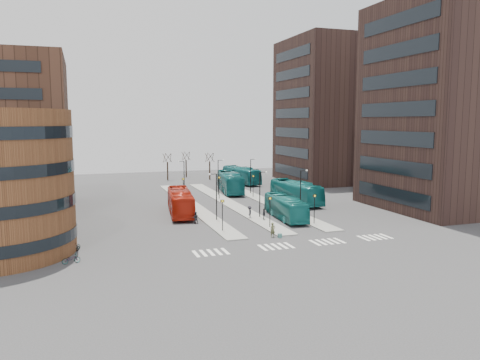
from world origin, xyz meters
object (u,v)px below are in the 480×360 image
object	(u,v)px
commuter_c	(249,212)
bicycle_near	(71,259)
traveller	(273,230)
suitcase	(280,236)
red_bus	(180,202)
bicycle_far	(72,246)
teal_bus_b	(230,182)
teal_bus_c	(296,192)
commuter_a	(196,218)
teal_bus_a	(285,207)
teal_bus_d	(241,175)
commuter_b	(264,215)
bicycle_mid	(72,248)

from	to	relation	value
commuter_c	bicycle_near	xyz separation A→B (m)	(-22.12, -13.29, -0.42)
traveller	commuter_c	bearing A→B (deg)	83.45
suitcase	traveller	world-z (taller)	traveller
red_bus	bicycle_far	distance (m)	20.05
red_bus	teal_bus_b	distance (m)	21.37
teal_bus_b	traveller	xyz separation A→B (m)	(-5.52, -33.26, -1.02)
teal_bus_c	bicycle_near	size ratio (longest dim) A/B	7.78
bicycle_near	bicycle_far	xyz separation A→B (m)	(0.00, 4.85, -0.01)
suitcase	teal_bus_b	xyz separation A→B (m)	(4.89, 33.79, 1.60)
commuter_a	teal_bus_b	bearing A→B (deg)	-112.36
teal_bus_b	teal_bus_c	xyz separation A→B (m)	(6.46, -14.09, -0.09)
teal_bus_a	red_bus	bearing A→B (deg)	154.42
commuter_a	suitcase	bearing A→B (deg)	130.08
suitcase	traveller	distance (m)	1.01
teal_bus_b	commuter_a	size ratio (longest dim) A/B	8.78
teal_bus_a	teal_bus_d	bearing A→B (deg)	85.13
teal_bus_d	commuter_a	xyz separation A→B (m)	(-17.90, -34.42, -0.99)
commuter_b	teal_bus_a	bearing A→B (deg)	-63.47
commuter_c	teal_bus_d	bearing A→B (deg)	-173.53
teal_bus_a	bicycle_mid	size ratio (longest dim) A/B	7.04
commuter_b	bicycle_mid	size ratio (longest dim) A/B	1.01
bicycle_near	suitcase	bearing A→B (deg)	-95.81
teal_bus_c	commuter_a	world-z (taller)	teal_bus_c
teal_bus_b	red_bus	bearing A→B (deg)	-117.46
red_bus	bicycle_far	size ratio (longest dim) A/B	7.85
teal_bus_d	commuter_b	xyz separation A→B (m)	(-8.98, -35.41, -0.96)
teal_bus_c	commuter_a	bearing A→B (deg)	-156.60
teal_bus_c	commuter_b	xyz separation A→B (m)	(-9.62, -10.58, -0.97)
suitcase	teal_bus_a	size ratio (longest dim) A/B	0.05
teal_bus_b	teal_bus_a	bearing A→B (deg)	-81.16
suitcase	teal_bus_a	xyz separation A→B (m)	(4.84, 9.25, 1.27)
bicycle_far	bicycle_mid	bearing A→B (deg)	178.12
teal_bus_c	commuter_a	distance (m)	20.89
traveller	bicycle_near	world-z (taller)	traveller
teal_bus_c	commuter_c	world-z (taller)	teal_bus_c
teal_bus_d	traveller	bearing A→B (deg)	-112.37
traveller	commuter_c	world-z (taller)	commuter_c
teal_bus_c	teal_bus_d	distance (m)	24.84
commuter_b	bicycle_near	bearing A→B (deg)	140.27
teal_bus_c	commuter_c	distance (m)	14.22
commuter_a	bicycle_far	distance (m)	16.57
commuter_b	red_bus	bearing A→B (deg)	75.81
suitcase	bicycle_far	distance (m)	21.93
teal_bus_c	commuter_b	world-z (taller)	teal_bus_c
teal_bus_d	commuter_c	xyz separation A→B (m)	(-10.40, -33.76, -0.90)
teal_bus_b	commuter_a	distance (m)	26.61
suitcase	teal_bus_c	distance (m)	22.78
bicycle_far	teal_bus_a	bearing A→B (deg)	-77.32
traveller	bicycle_mid	distance (m)	21.20
teal_bus_d	bicycle_mid	world-z (taller)	teal_bus_d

